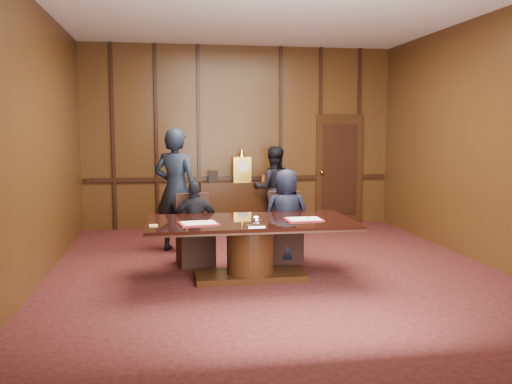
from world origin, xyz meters
TOP-DOWN VIEW (x-y plane):
  - room at (0.07, 0.14)m, footprint 7.00×7.04m
  - sideboard at (0.00, 3.26)m, footprint 1.60×0.45m
  - conference_table at (-0.39, -0.31)m, footprint 2.62×1.32m
  - folder_left at (-1.05, -0.49)m, footprint 0.50×0.40m
  - folder_right at (0.28, -0.42)m, footprint 0.46×0.34m
  - inkstand at (-0.39, -0.76)m, footprint 0.20×0.14m
  - notepad at (-1.59, -0.55)m, footprint 0.11×0.08m
  - chair_left at (-1.04, 0.56)m, footprint 0.54×0.54m
  - chair_right at (0.26, 0.56)m, footprint 0.54×0.54m
  - signatory_left at (-1.04, 0.49)m, footprint 0.72×0.34m
  - signatory_right at (0.26, 0.49)m, footprint 0.70×0.50m
  - witness_left at (-1.29, 1.47)m, footprint 0.83×0.71m
  - witness_right at (0.54, 2.88)m, footprint 0.84×0.69m

SIDE VIEW (x-z plane):
  - chair_left at x=-1.04m, z-range -0.20..0.79m
  - chair_right at x=0.26m, z-range -0.20..0.79m
  - sideboard at x=0.00m, z-range -0.28..1.26m
  - conference_table at x=-0.39m, z-range 0.13..0.89m
  - signatory_left at x=-1.04m, z-range 0.00..1.19m
  - signatory_right at x=0.26m, z-range 0.00..1.35m
  - notepad at x=-1.59m, z-range 0.76..0.77m
  - folder_left at x=-1.05m, z-range 0.76..0.78m
  - folder_right at x=0.28m, z-range 0.76..0.78m
  - witness_right at x=0.54m, z-range 0.00..1.59m
  - inkstand at x=-0.39m, z-range 0.76..0.87m
  - witness_left at x=-1.29m, z-range 0.00..1.92m
  - room at x=0.07m, z-range -0.03..3.47m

